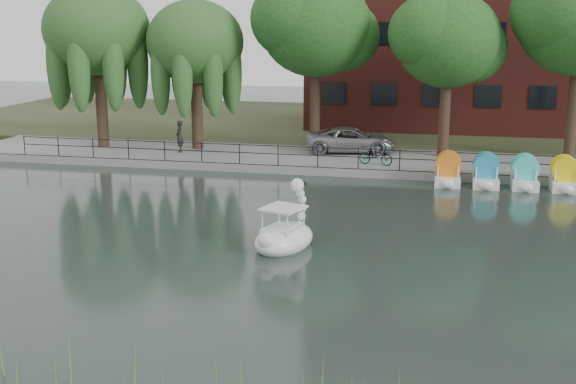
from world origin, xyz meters
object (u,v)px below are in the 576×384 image
(swan_boat, at_px, (285,233))
(minivan, at_px, (351,138))
(bicycle, at_px, (376,155))
(pedestrian, at_px, (179,134))

(swan_boat, bearing_deg, minivan, 108.25)
(bicycle, xyz_separation_m, pedestrian, (-10.81, 1.30, 0.49))
(minivan, bearing_deg, swan_boat, 169.97)
(minivan, bearing_deg, bicycle, -162.34)
(minivan, xyz_separation_m, pedestrian, (-9.17, -1.92, 0.21))
(bicycle, bearing_deg, pedestrian, 95.79)
(minivan, relative_size, pedestrian, 2.81)
(pedestrian, distance_m, swan_boat, 16.78)
(minivan, distance_m, bicycle, 3.62)
(bicycle, bearing_deg, minivan, 39.73)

